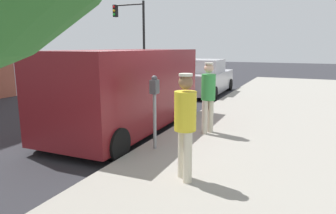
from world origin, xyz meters
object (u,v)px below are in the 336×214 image
pedestrian_in_green (208,93)px  parked_sedan_ahead (205,78)px  parking_meter_near (155,99)px  pedestrian_in_yellow (185,120)px  parked_van (128,88)px  traffic_light_corner (133,27)px

pedestrian_in_green → parked_sedan_ahead: pedestrian_in_green is taller
parking_meter_near → parked_sedan_ahead: parking_meter_near is taller
parking_meter_near → pedestrian_in_yellow: (1.12, -1.17, -0.06)m
parking_meter_near → pedestrian_in_yellow: pedestrian_in_yellow is taller
pedestrian_in_yellow → parked_sedan_ahead: (-2.75, 9.64, -0.37)m
pedestrian_in_green → parked_van: bearing=-176.3°
parked_van → traffic_light_corner: (-6.70, 11.53, 2.36)m
traffic_light_corner → parked_van: bearing=-59.8°
parked_sedan_ahead → parked_van: bearing=-89.0°
pedestrian_in_green → parked_van: size_ratio=0.33×
parking_meter_near → pedestrian_in_green: pedestrian_in_green is taller
parking_meter_near → pedestrian_in_green: bearing=67.3°
parking_meter_near → pedestrian_in_green: (0.65, 1.56, -0.05)m
parked_van → traffic_light_corner: traffic_light_corner is taller
parking_meter_near → traffic_light_corner: 15.51m
parking_meter_near → parked_van: parked_van is taller
parking_meter_near → pedestrian_in_green: 1.70m
pedestrian_in_green → parked_sedan_ahead: bearing=108.3°
pedestrian_in_green → parking_meter_near: bearing=-112.7°
parking_meter_near → parked_sedan_ahead: size_ratio=0.34×
parked_van → traffic_light_corner: 13.54m
parked_sedan_ahead → traffic_light_corner: bearing=145.7°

